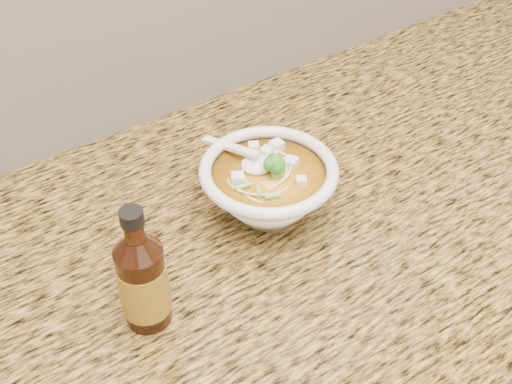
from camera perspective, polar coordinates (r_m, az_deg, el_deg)
counter_slab at (r=0.87m, az=-0.56°, el=-4.66°), size 4.00×0.68×0.04m
soup_bowl at (r=0.85m, az=1.10°, el=0.31°), size 0.18×0.21×0.10m
hot_sauce_bottle at (r=0.73m, az=-10.02°, el=-7.77°), size 0.06×0.06×0.17m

